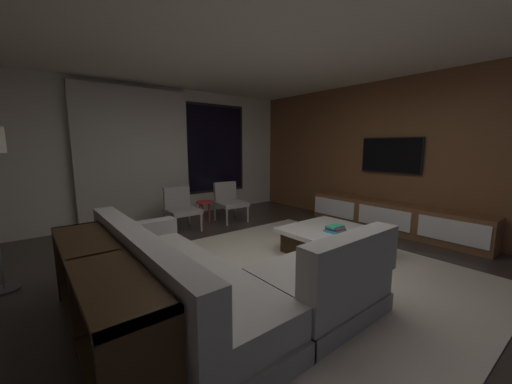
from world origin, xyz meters
TOP-DOWN VIEW (x-y plane):
  - floor at (0.00, 0.00)m, footprint 9.20×9.20m
  - back_wall_with_window at (-0.06, 3.62)m, footprint 6.60×0.30m
  - media_wall at (3.06, 0.00)m, footprint 0.12×7.80m
  - ceiling at (0.00, 0.00)m, footprint 8.20×8.20m
  - area_rug at (0.35, -0.10)m, footprint 3.20×3.80m
  - sectional_couch at (-1.00, -0.20)m, footprint 1.98×2.50m
  - coffee_table at (1.02, 0.05)m, footprint 1.16×1.16m
  - book_stack_on_coffee_table at (0.98, -0.04)m, footprint 0.25×0.20m
  - accent_chair_near_window at (0.95, 2.54)m, footprint 0.58×0.59m
  - accent_chair_by_curtain at (-0.10, 2.53)m, footprint 0.55×0.57m
  - side_stool at (0.40, 2.56)m, footprint 0.32×0.32m
  - media_console at (2.77, 0.05)m, footprint 0.46×3.10m
  - mounted_tv at (2.95, 0.25)m, footprint 0.05×1.10m
  - console_table_behind_couch at (-1.92, -0.06)m, footprint 0.40×2.10m

SIDE VIEW (x-z plane):
  - floor at x=0.00m, z-range 0.00..0.00m
  - area_rug at x=0.35m, z-range 0.00..0.01m
  - coffee_table at x=1.02m, z-range 0.01..0.37m
  - media_console at x=2.77m, z-range -0.01..0.51m
  - sectional_couch at x=-1.00m, z-range -0.12..0.70m
  - side_stool at x=0.40m, z-range 0.14..0.60m
  - book_stack_on_coffee_table at x=0.98m, z-range 0.36..0.44m
  - console_table_behind_couch at x=-1.92m, z-range 0.05..0.79m
  - accent_chair_near_window at x=0.95m, z-range 0.04..0.82m
  - accent_chair_by_curtain at x=-0.10m, z-range 0.04..0.82m
  - back_wall_with_window at x=-0.06m, z-range -0.01..2.69m
  - media_wall at x=3.06m, z-range 0.00..2.70m
  - mounted_tv at x=2.95m, z-range 1.03..1.67m
  - ceiling at x=0.00m, z-range 2.70..2.70m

